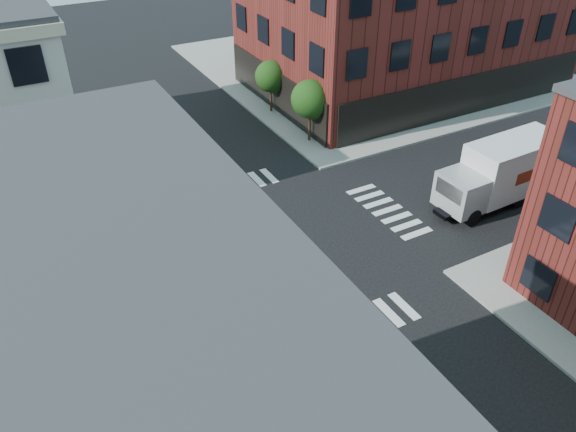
# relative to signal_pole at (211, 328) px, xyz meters

# --- Properties ---
(ground) EXTENTS (120.00, 120.00, 0.00)m
(ground) POSITION_rel_signal_pole_xyz_m (6.72, 6.68, -2.86)
(ground) COLOR black
(ground) RESTS_ON ground
(sidewalk_ne) EXTENTS (30.00, 30.00, 0.15)m
(sidewalk_ne) POSITION_rel_signal_pole_xyz_m (27.72, 27.68, -2.78)
(sidewalk_ne) COLOR gray
(sidewalk_ne) RESTS_ON ground
(building_ne) EXTENTS (25.00, 16.00, 12.00)m
(building_ne) POSITION_rel_signal_pole_xyz_m (27.22, 22.68, 3.14)
(building_ne) COLOR #4D1913
(building_ne) RESTS_ON ground
(tree_near) EXTENTS (2.69, 2.69, 4.49)m
(tree_near) POSITION_rel_signal_pole_xyz_m (14.28, 16.65, 0.30)
(tree_near) COLOR black
(tree_near) RESTS_ON ground
(tree_far) EXTENTS (2.43, 2.43, 4.07)m
(tree_far) POSITION_rel_signal_pole_xyz_m (14.28, 22.65, 0.02)
(tree_far) COLOR black
(tree_far) RESTS_ON ground
(signal_pole) EXTENTS (1.29, 1.24, 4.60)m
(signal_pole) POSITION_rel_signal_pole_xyz_m (0.00, 0.00, 0.00)
(signal_pole) COLOR black
(signal_pole) RESTS_ON ground
(box_truck) EXTENTS (8.56, 2.83, 3.83)m
(box_truck) POSITION_rel_signal_pole_xyz_m (20.21, 4.38, -0.86)
(box_truck) COLOR silver
(box_truck) RESTS_ON ground
(traffic_cone) EXTENTS (0.55, 0.55, 0.80)m
(traffic_cone) POSITION_rel_signal_pole_xyz_m (2.44, 3.57, -2.47)
(traffic_cone) COLOR #CA3C08
(traffic_cone) RESTS_ON ground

